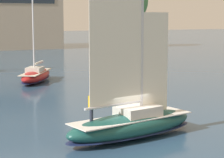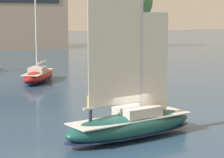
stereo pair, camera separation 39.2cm
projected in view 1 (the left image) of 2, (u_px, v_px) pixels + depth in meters
The scene contains 4 objects.
ground_plane at pixel (132, 138), 25.46m from camera, with size 400.00×400.00×0.00m, color #2D4C6B.
tree_shore_left at pixel (132, 1), 102.18m from camera, with size 7.46×7.46×15.36m.
sailboat_main at pixel (132, 121), 25.32m from camera, with size 9.21×4.50×12.20m.
sailboat_moored_outer_mooring at pixel (36, 75), 47.51m from camera, with size 5.85×8.13×11.05m.
Camera 1 is at (-10.66, -22.34, 6.95)m, focal length 70.00 mm.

